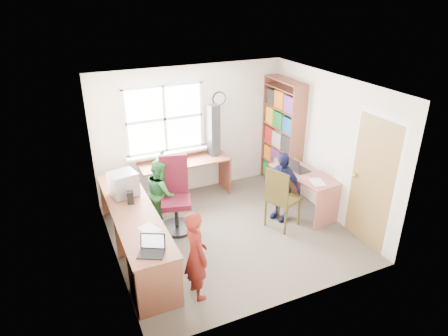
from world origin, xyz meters
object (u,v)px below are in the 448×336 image
at_px(right_desk, 303,183).
at_px(bookshelf, 282,137).
at_px(laptop_right, 297,167).
at_px(person_navy, 281,186).
at_px(wooden_chair, 281,196).
at_px(person_green, 161,193).
at_px(crt_monitor, 123,184).
at_px(cd_tower, 214,130).
at_px(potted_plant, 161,157).
at_px(swivel_chair, 175,198).
at_px(laptop_left, 152,248).
at_px(person_red, 196,255).
at_px(l_desk, 154,238).

relative_size(right_desk, bookshelf, 0.62).
distance_m(laptop_right, person_navy, 0.51).
xyz_separation_m(wooden_chair, person_navy, (0.17, 0.24, 0.03)).
bearing_deg(person_navy, right_desk, 73.40).
bearing_deg(right_desk, person_green, 159.40).
bearing_deg(crt_monitor, cd_tower, 13.80).
relative_size(laptop_right, potted_plant, 1.28).
bearing_deg(bookshelf, cd_tower, 167.22).
bearing_deg(swivel_chair, laptop_right, 8.25).
xyz_separation_m(bookshelf, swivel_chair, (-2.38, -0.64, -0.47)).
bearing_deg(wooden_chair, laptop_left, 176.27).
bearing_deg(cd_tower, right_desk, -59.44).
height_order(swivel_chair, crt_monitor, swivel_chair).
bearing_deg(crt_monitor, person_red, -84.85).
bearing_deg(laptop_right, laptop_left, 109.08).
height_order(wooden_chair, person_navy, person_navy).
height_order(laptop_left, potted_plant, potted_plant).
height_order(cd_tower, potted_plant, cd_tower).
height_order(laptop_left, person_green, person_green).
height_order(right_desk, bookshelf, bookshelf).
relative_size(right_desk, laptop_left, 3.35).
distance_m(swivel_chair, laptop_right, 2.16).
distance_m(swivel_chair, cd_tower, 1.59).
height_order(swivel_chair, wooden_chair, swivel_chair).
bearing_deg(right_desk, wooden_chair, -161.35).
bearing_deg(bookshelf, person_green, -169.85).
height_order(wooden_chair, laptop_left, wooden_chair).
xyz_separation_m(swivel_chair, cd_tower, (1.08, 0.94, 0.70)).
bearing_deg(laptop_left, person_red, 16.44).
bearing_deg(person_navy, bookshelf, 123.83).
bearing_deg(l_desk, crt_monitor, 103.30).
relative_size(crt_monitor, laptop_right, 1.18).
relative_size(wooden_chair, potted_plant, 3.63).
xyz_separation_m(crt_monitor, cd_tower, (1.86, 0.91, 0.29)).
bearing_deg(l_desk, person_navy, 8.85).
distance_m(cd_tower, person_navy, 1.66).
bearing_deg(potted_plant, l_desk, -109.92).
height_order(bookshelf, laptop_right, bookshelf).
relative_size(right_desk, potted_plant, 4.47).
xyz_separation_m(right_desk, person_navy, (-0.50, -0.07, 0.08)).
bearing_deg(laptop_right, crt_monitor, 79.94).
xyz_separation_m(l_desk, potted_plant, (0.62, 1.71, 0.44)).
relative_size(wooden_chair, person_navy, 0.88).
bearing_deg(crt_monitor, laptop_right, -17.75).
relative_size(person_red, person_navy, 1.01).
xyz_separation_m(cd_tower, person_green, (-1.26, -0.75, -0.65)).
bearing_deg(person_red, cd_tower, -32.39).
bearing_deg(wooden_chair, right_desk, 2.39).
distance_m(right_desk, swivel_chair, 2.23).
relative_size(right_desk, person_red, 1.07).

